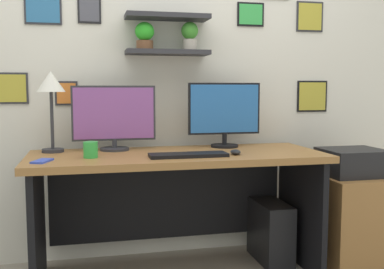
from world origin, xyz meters
name	(u,v)px	position (x,y,z in m)	size (l,w,h in m)	color
back_wall_assembly	(165,55)	(0.00, 0.44, 1.35)	(4.40, 0.24, 2.70)	silver
desk	(176,185)	(0.00, 0.06, 0.54)	(1.73, 0.68, 0.75)	#9E6B38
monitor_left	(114,117)	(-0.36, 0.22, 0.96)	(0.51, 0.18, 0.40)	#2D2D33
monitor_right	(224,113)	(0.36, 0.22, 0.97)	(0.48, 0.18, 0.42)	black
keyboard	(188,155)	(0.03, -0.16, 0.76)	(0.44, 0.14, 0.02)	black
computer_mouse	(236,152)	(0.32, -0.14, 0.77)	(0.06, 0.09, 0.03)	black
desk_lamp	(51,89)	(-0.72, 0.21, 1.13)	(0.17, 0.17, 0.48)	#2D2D33
cell_phone	(42,161)	(-0.75, -0.16, 0.76)	(0.07, 0.14, 0.01)	blue
coffee_mug	(91,150)	(-0.50, -0.07, 0.80)	(0.08, 0.08, 0.09)	green
drawer_cabinet	(351,218)	(1.15, -0.02, 0.29)	(0.44, 0.50, 0.57)	#9E6B38
printer	(353,162)	(1.15, -0.02, 0.66)	(0.38, 0.34, 0.17)	black
computer_tower_right	(270,231)	(0.64, 0.10, 0.20)	(0.18, 0.40, 0.39)	black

